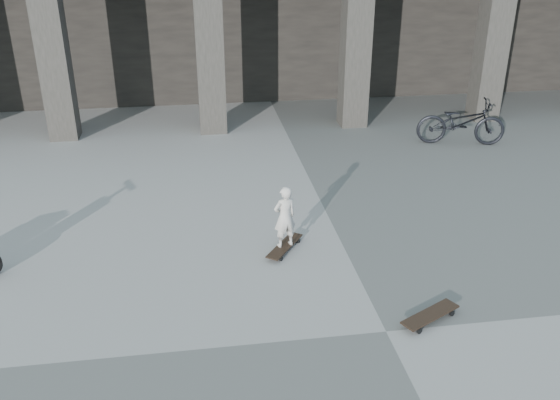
{
  "coord_description": "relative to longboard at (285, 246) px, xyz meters",
  "views": [
    {
      "loc": [
        -2.23,
        -5.84,
        4.66
      ],
      "look_at": [
        -0.95,
        2.74,
        0.65
      ],
      "focal_mm": 38.0,
      "sensor_mm": 36.0,
      "label": 1
    }
  ],
  "objects": [
    {
      "name": "longboard",
      "position": [
        0.0,
        0.0,
        0.0
      ],
      "size": [
        0.7,
        0.87,
        0.09
      ],
      "rotation": [
        0.0,
        0.0,
        0.96
      ],
      "color": "black",
      "rests_on": "ground"
    },
    {
      "name": "child",
      "position": [
        0.0,
        0.0,
        0.52
      ],
      "size": [
        0.42,
        0.34,
        1.0
      ],
      "primitive_type": "imported",
      "rotation": [
        0.0,
        0.0,
        3.44
      ],
      "color": "beige",
      "rests_on": "longboard"
    },
    {
      "name": "skateboard_spare",
      "position": [
        1.58,
        -2.1,
        0.01
      ],
      "size": [
        0.9,
        0.62,
        0.11
      ],
      "rotation": [
        0.0,
        0.0,
        0.49
      ],
      "color": "black",
      "rests_on": "ground"
    },
    {
      "name": "bicycle",
      "position": [
        4.84,
        4.4,
        0.46
      ],
      "size": [
        2.12,
        1.15,
        1.06
      ],
      "primitive_type": "imported",
      "rotation": [
        0.0,
        0.0,
        1.33
      ],
      "color": "black",
      "rests_on": "ground"
    },
    {
      "name": "ground",
      "position": [
        0.95,
        -2.24,
        -0.07
      ],
      "size": [
        90.0,
        90.0,
        0.0
      ],
      "primitive_type": "plane",
      "color": "#52524F",
      "rests_on": "ground"
    }
  ]
}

